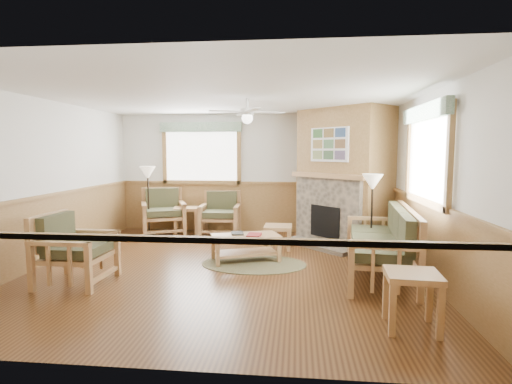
# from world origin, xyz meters

# --- Properties ---
(floor) EXTENTS (6.00, 6.00, 0.01)m
(floor) POSITION_xyz_m (0.00, 0.00, -0.01)
(floor) COLOR #513016
(floor) RESTS_ON ground
(ceiling) EXTENTS (6.00, 6.00, 0.01)m
(ceiling) POSITION_xyz_m (0.00, 0.00, 2.70)
(ceiling) COLOR white
(ceiling) RESTS_ON floor
(wall_back) EXTENTS (6.00, 0.02, 2.70)m
(wall_back) POSITION_xyz_m (0.00, 3.00, 1.35)
(wall_back) COLOR white
(wall_back) RESTS_ON floor
(wall_front) EXTENTS (6.00, 0.02, 2.70)m
(wall_front) POSITION_xyz_m (0.00, -3.00, 1.35)
(wall_front) COLOR white
(wall_front) RESTS_ON floor
(wall_left) EXTENTS (0.02, 6.00, 2.70)m
(wall_left) POSITION_xyz_m (-3.00, 0.00, 1.35)
(wall_left) COLOR white
(wall_left) RESTS_ON floor
(wall_right) EXTENTS (0.02, 6.00, 2.70)m
(wall_right) POSITION_xyz_m (3.00, 0.00, 1.35)
(wall_right) COLOR white
(wall_right) RESTS_ON floor
(wainscot) EXTENTS (6.00, 6.00, 1.10)m
(wainscot) POSITION_xyz_m (0.00, 0.00, 0.55)
(wainscot) COLOR olive
(wainscot) RESTS_ON floor
(fireplace) EXTENTS (3.11, 3.11, 2.70)m
(fireplace) POSITION_xyz_m (2.05, 2.05, 1.35)
(fireplace) COLOR olive
(fireplace) RESTS_ON floor
(window_back) EXTENTS (1.90, 0.16, 1.50)m
(window_back) POSITION_xyz_m (-1.10, 2.96, 2.53)
(window_back) COLOR white
(window_back) RESTS_ON wall_back
(window_right) EXTENTS (0.16, 1.90, 1.50)m
(window_right) POSITION_xyz_m (2.96, -0.20, 2.53)
(window_right) COLOR white
(window_right) RESTS_ON wall_right
(ceiling_fan) EXTENTS (1.59, 1.59, 0.36)m
(ceiling_fan) POSITION_xyz_m (0.30, 0.30, 2.66)
(ceiling_fan) COLOR white
(ceiling_fan) RESTS_ON ceiling
(sofa) EXTENTS (2.30, 1.16, 1.02)m
(sofa) POSITION_xyz_m (2.33, -0.13, 0.51)
(sofa) COLOR tan
(sofa) RESTS_ON floor
(armchair_back_left) EXTENTS (1.19, 1.19, 1.02)m
(armchair_back_left) POSITION_xyz_m (-1.86, 2.44, 0.51)
(armchair_back_left) COLOR tan
(armchair_back_left) RESTS_ON floor
(armchair_back_right) EXTENTS (0.88, 0.88, 0.95)m
(armchair_back_right) POSITION_xyz_m (-0.59, 2.55, 0.47)
(armchair_back_right) COLOR tan
(armchair_back_right) RESTS_ON floor
(armchair_left) EXTENTS (0.89, 0.89, 0.99)m
(armchair_left) POSITION_xyz_m (-1.96, -0.94, 0.49)
(armchair_left) COLOR tan
(armchair_left) RESTS_ON floor
(coffee_table) EXTENTS (1.24, 0.92, 0.45)m
(coffee_table) POSITION_xyz_m (0.25, 0.43, 0.22)
(coffee_table) COLOR tan
(coffee_table) RESTS_ON floor
(end_table_chairs) EXTENTS (0.63, 0.62, 0.60)m
(end_table_chairs) POSITION_xyz_m (-1.38, 2.55, 0.30)
(end_table_chairs) COLOR tan
(end_table_chairs) RESTS_ON floor
(end_table_sofa) EXTENTS (0.58, 0.56, 0.60)m
(end_table_sofa) POSITION_xyz_m (2.31, -1.96, 0.30)
(end_table_sofa) COLOR tan
(end_table_sofa) RESTS_ON floor
(footstool) EXTENTS (0.52, 0.52, 0.45)m
(footstool) POSITION_xyz_m (0.75, 1.35, 0.22)
(footstool) COLOR tan
(footstool) RESTS_ON floor
(braided_rug) EXTENTS (2.16, 2.16, 0.01)m
(braided_rug) POSITION_xyz_m (0.41, 0.24, 0.01)
(braided_rug) COLOR brown
(braided_rug) RESTS_ON floor
(floor_lamp_left) EXTENTS (0.44, 0.44, 1.53)m
(floor_lamp_left) POSITION_xyz_m (-2.15, 2.30, 0.77)
(floor_lamp_left) COLOR black
(floor_lamp_left) RESTS_ON floor
(floor_lamp_right) EXTENTS (0.40, 0.40, 1.49)m
(floor_lamp_right) POSITION_xyz_m (2.35, 0.61, 0.74)
(floor_lamp_right) COLOR black
(floor_lamp_right) RESTS_ON floor
(book_red) EXTENTS (0.24, 0.31, 0.03)m
(book_red) POSITION_xyz_m (0.40, 0.38, 0.48)
(book_red) COLOR maroon
(book_red) RESTS_ON coffee_table
(book_dark) EXTENTS (0.25, 0.31, 0.03)m
(book_dark) POSITION_xyz_m (0.10, 0.50, 0.47)
(book_dark) COLOR black
(book_dark) RESTS_ON coffee_table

